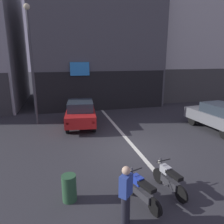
# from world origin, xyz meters

# --- Properties ---
(ground_plane) EXTENTS (120.00, 120.00, 0.00)m
(ground_plane) POSITION_xyz_m (0.00, 0.00, 0.00)
(ground_plane) COLOR #333338
(lane_centre_line) EXTENTS (0.20, 18.00, 0.01)m
(lane_centre_line) POSITION_xyz_m (0.00, 6.00, 0.00)
(lane_centre_line) COLOR silver
(lane_centre_line) RESTS_ON ground
(building_mid_block) EXTENTS (10.98, 9.98, 10.07)m
(building_mid_block) POSITION_xyz_m (0.19, 12.96, 5.02)
(building_mid_block) COLOR #56565B
(building_mid_block) RESTS_ON ground
(building_far_right) EXTENTS (10.52, 7.64, 11.08)m
(building_far_right) POSITION_xyz_m (10.69, 12.97, 5.53)
(building_far_right) COLOR silver
(building_far_right) RESTS_ON ground
(car_red_crossing_near) EXTENTS (2.22, 4.28, 1.64)m
(car_red_crossing_near) POSITION_xyz_m (-2.15, 4.31, 0.89)
(car_red_crossing_near) COLOR black
(car_red_crossing_near) RESTS_ON ground
(car_grey_parked_kerbside) EXTENTS (2.11, 4.24, 1.64)m
(car_grey_parked_kerbside) POSITION_xyz_m (5.77, 1.38, 0.89)
(car_grey_parked_kerbside) COLOR black
(car_grey_parked_kerbside) RESTS_ON ground
(street_lamp) EXTENTS (0.36, 0.36, 7.32)m
(street_lamp) POSITION_xyz_m (-4.91, 5.43, 4.41)
(street_lamp) COLOR #47474C
(street_lamp) RESTS_ON ground
(motorcycle_blue_row_leftmost) EXTENTS (0.66, 1.61, 0.98)m
(motorcycle_blue_row_leftmost) POSITION_xyz_m (-1.23, -3.65, 0.46)
(motorcycle_blue_row_leftmost) COLOR black
(motorcycle_blue_row_leftmost) RESTS_ON ground
(motorcycle_silver_row_left_mid) EXTENTS (0.55, 1.66, 0.98)m
(motorcycle_silver_row_left_mid) POSITION_xyz_m (-0.13, -3.31, 0.46)
(motorcycle_silver_row_left_mid) COLOR black
(motorcycle_silver_row_left_mid) RESTS_ON ground
(person_by_motorcycles) EXTENTS (0.41, 0.41, 1.67)m
(person_by_motorcycles) POSITION_xyz_m (-1.93, -4.28, 0.86)
(person_by_motorcycles) COLOR #23232D
(person_by_motorcycles) RESTS_ON ground
(trash_bin) EXTENTS (0.44, 0.44, 0.85)m
(trash_bin) POSITION_xyz_m (-3.30, -2.96, 0.42)
(trash_bin) COLOR #2D5938
(trash_bin) RESTS_ON ground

